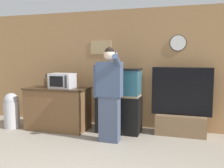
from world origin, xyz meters
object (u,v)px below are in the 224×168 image
object	(u,v)px
knife_block	(48,82)
person_standing	(109,93)
microwave	(62,81)
tv_on_stand	(181,116)
trash_bin	(12,110)
counter_island	(58,108)
aquarium_on_stand	(119,101)

from	to	relation	value
knife_block	person_standing	size ratio (longest dim) A/B	0.18
microwave	tv_on_stand	size ratio (longest dim) A/B	0.36
person_standing	microwave	bearing A→B (deg)	159.99
trash_bin	counter_island	bearing A→B (deg)	12.53
counter_island	trash_bin	size ratio (longest dim) A/B	1.73
person_standing	trash_bin	xyz separation A→B (m)	(-2.34, 0.22, -0.51)
counter_island	person_standing	size ratio (longest dim) A/B	0.77
microwave	trash_bin	bearing A→B (deg)	-169.67
microwave	knife_block	world-z (taller)	microwave
knife_block	person_standing	distance (m)	1.65
person_standing	trash_bin	bearing A→B (deg)	174.62
knife_block	person_standing	world-z (taller)	person_standing
knife_block	tv_on_stand	size ratio (longest dim) A/B	0.23
counter_island	trash_bin	xyz separation A→B (m)	(-1.02, -0.23, -0.06)
microwave	tv_on_stand	world-z (taller)	tv_on_stand
knife_block	trash_bin	xyz separation A→B (m)	(-0.76, -0.27, -0.62)
aquarium_on_stand	person_standing	world-z (taller)	person_standing
knife_block	tv_on_stand	distance (m)	2.91
microwave	person_standing	world-z (taller)	person_standing
microwave	person_standing	bearing A→B (deg)	-20.01
counter_island	tv_on_stand	world-z (taller)	tv_on_stand
aquarium_on_stand	trash_bin	world-z (taller)	aquarium_on_stand
knife_block	microwave	bearing A→B (deg)	-8.65
tv_on_stand	knife_block	bearing A→B (deg)	-173.47
aquarium_on_stand	trash_bin	size ratio (longest dim) A/B	1.71
aquarium_on_stand	tv_on_stand	size ratio (longest dim) A/B	0.98
knife_block	trash_bin	world-z (taller)	knife_block
microwave	trash_bin	size ratio (longest dim) A/B	0.63
knife_block	aquarium_on_stand	size ratio (longest dim) A/B	0.23
trash_bin	tv_on_stand	bearing A→B (deg)	9.39
microwave	knife_block	distance (m)	0.40
microwave	tv_on_stand	xyz separation A→B (m)	(2.43, 0.38, -0.67)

